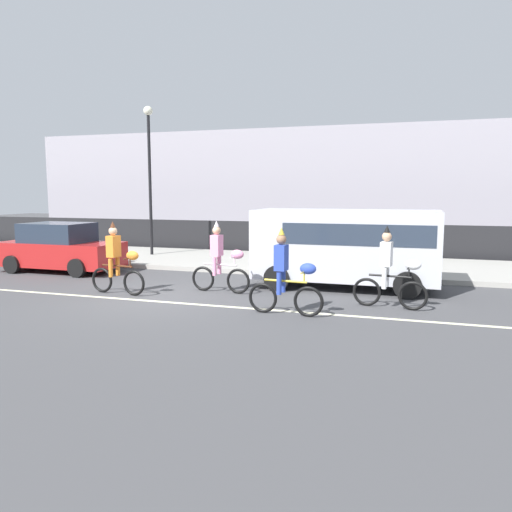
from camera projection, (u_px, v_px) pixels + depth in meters
name	position (u px, v px, depth m)	size (l,w,h in m)	color
ground_plane	(155.00, 297.00, 12.83)	(80.00, 80.00, 0.00)	#424244
road_centre_line	(145.00, 300.00, 12.35)	(36.00, 0.14, 0.01)	beige
sidewalk_curb	(240.00, 261.00, 18.95)	(60.00, 5.00, 0.15)	#9E9B93
fence_line	(263.00, 238.00, 21.61)	(40.00, 0.08, 1.40)	black
building_backdrop	(287.00, 187.00, 29.77)	(28.00, 8.00, 5.95)	#99939E
parade_cyclist_orange	(118.00, 262.00, 13.05)	(1.72, 0.50, 1.92)	black
parade_cyclist_pink	(221.00, 261.00, 13.29)	(1.72, 0.50, 1.92)	black
parade_cyclist_cobalt	(286.00, 277.00, 10.83)	(1.72, 0.50, 1.92)	black
parade_cyclist_zebra	(391.00, 272.00, 11.46)	(1.71, 0.52, 1.92)	black
parked_van_silver	(348.00, 243.00, 13.83)	(5.00, 2.22, 2.18)	silver
parked_car_red	(60.00, 248.00, 16.82)	(4.10, 1.92, 1.64)	#AD1E1E
street_lamp_post	(149.00, 159.00, 19.77)	(0.36, 0.36, 5.86)	black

